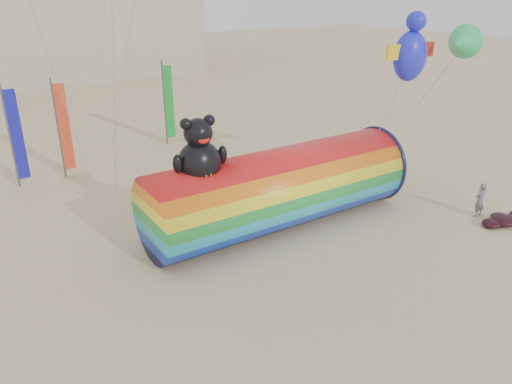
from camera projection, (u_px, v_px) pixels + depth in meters
ground at (267, 270)px, 17.97m from camera, size 160.00×160.00×0.00m
windsock_assembly at (280, 186)px, 20.60m from camera, size 11.54×3.51×5.32m
kite_handler at (480, 200)px, 21.77m from camera, size 0.57×0.38×1.56m
fabric_bundle at (506, 219)px, 21.36m from camera, size 2.62×1.35×0.41m
festival_banners at (89, 120)px, 26.92m from camera, size 9.82×2.59×5.20m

